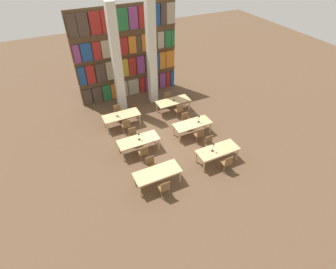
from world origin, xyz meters
The scene contains 27 objects.
ground_plane centered at (0.00, 0.00, 0.00)m, with size 40.00×40.00×0.00m, color brown.
bookshelf_bank centered at (0.01, 5.33, 2.67)m, with size 6.28×0.35×5.50m.
pillar_left centered at (-1.03, 4.05, 3.00)m, with size 0.46×0.46×6.00m.
pillar_center centered at (1.03, 4.05, 3.00)m, with size 0.46×0.46×6.00m.
reading_table_0 centered at (-1.53, -2.37, 0.64)m, with size 2.00×0.82×0.72m.
chair_0 centered at (-1.54, -3.07, 0.49)m, with size 0.42×0.40×0.89m.
chair_1 centered at (-1.54, -1.68, 0.49)m, with size 0.42×0.40×0.89m.
reading_table_1 centered at (1.55, -2.30, 0.64)m, with size 2.00×0.82×0.72m.
chair_2 centered at (1.59, -3.00, 0.49)m, with size 0.42×0.40×0.89m.
chair_3 centered at (1.59, -1.61, 0.49)m, with size 0.42×0.40×0.89m.
desk_lamp_0 centered at (1.28, -2.27, 1.04)m, with size 0.14×0.14×0.48m.
reading_table_2 centered at (-1.50, -0.05, 0.64)m, with size 2.00×0.82×0.72m.
chair_4 centered at (-1.52, -0.75, 0.49)m, with size 0.42×0.40×0.89m.
chair_5 centered at (-1.52, 0.64, 0.49)m, with size 0.42×0.40×0.89m.
desk_lamp_1 centered at (-1.46, -0.06, 0.98)m, with size 0.14×0.14×0.40m.
reading_table_3 centered at (1.52, -0.03, 0.64)m, with size 2.00×0.82×0.72m.
chair_6 centered at (1.51, -0.72, 0.49)m, with size 0.42×0.40×0.89m.
chair_7 centered at (1.51, 0.67, 0.49)m, with size 0.42×0.40×0.89m.
desk_lamp_2 centered at (1.85, -0.08, 1.00)m, with size 0.14×0.14×0.42m.
reading_table_4 centered at (-1.60, 2.31, 0.64)m, with size 2.00×0.82×0.72m.
chair_8 centered at (-1.58, 1.61, 0.49)m, with size 0.42×0.40×0.89m.
chair_9 centered at (-1.58, 3.00, 0.49)m, with size 0.42×0.40×0.89m.
desk_lamp_3 centered at (-1.82, 2.27, 0.98)m, with size 0.14×0.14×0.39m.
reading_table_5 centered at (1.59, 2.38, 0.64)m, with size 2.00×0.82×0.72m.
chair_10 centered at (1.63, 1.69, 0.49)m, with size 0.42×0.40×0.89m.
chair_11 centered at (1.63, 3.08, 0.49)m, with size 0.42×0.40×0.89m.
desk_lamp_4 centered at (1.62, 2.37, 1.00)m, with size 0.14×0.14×0.43m.
Camera 1 is at (-4.38, -9.34, 8.84)m, focal length 28.00 mm.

